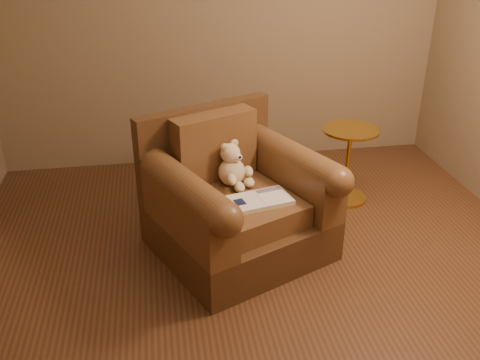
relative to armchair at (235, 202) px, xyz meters
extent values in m
plane|color=#53321C|center=(0.12, -0.43, -0.36)|extent=(4.00, 4.00, 0.00)
cube|color=#7D684D|center=(0.12, 1.57, 0.99)|extent=(4.00, 0.02, 2.70)
cube|color=#7D684D|center=(0.12, -2.43, 0.99)|extent=(4.00, 0.02, 2.70)
cube|color=#4A2F18|center=(0.02, -0.04, -0.22)|extent=(1.36, 1.33, 0.29)
cube|color=#4A2F18|center=(-0.16, 0.36, 0.25)|extent=(0.99, 0.52, 0.65)
cube|color=brown|center=(0.04, -0.09, 0.01)|extent=(0.85, 0.91, 0.16)
cube|color=brown|center=(-0.11, 0.24, 0.32)|extent=(0.62, 0.40, 0.47)
cube|color=brown|center=(-0.34, -0.26, 0.10)|extent=(0.56, 0.89, 0.33)
cube|color=brown|center=(0.42, 0.08, 0.10)|extent=(0.56, 0.89, 0.33)
cylinder|color=brown|center=(-0.34, -0.26, 0.26)|extent=(0.56, 0.89, 0.21)
cylinder|color=brown|center=(0.42, 0.08, 0.26)|extent=(0.56, 0.89, 0.21)
ellipsoid|color=beige|center=(-0.01, 0.11, 0.17)|extent=(0.19, 0.17, 0.20)
sphere|color=beige|center=(-0.01, 0.12, 0.31)|extent=(0.14, 0.14, 0.14)
ellipsoid|color=beige|center=(-0.05, 0.09, 0.37)|extent=(0.05, 0.03, 0.05)
ellipsoid|color=beige|center=(0.02, 0.15, 0.37)|extent=(0.05, 0.03, 0.05)
ellipsoid|color=beige|center=(0.03, 0.07, 0.30)|extent=(0.06, 0.04, 0.05)
sphere|color=black|center=(0.04, 0.05, 0.31)|extent=(0.02, 0.02, 0.02)
ellipsoid|color=beige|center=(-0.02, -0.01, 0.17)|extent=(0.06, 0.12, 0.06)
ellipsoid|color=beige|center=(0.11, 0.10, 0.17)|extent=(0.06, 0.12, 0.06)
ellipsoid|color=beige|center=(0.03, -0.01, 0.12)|extent=(0.07, 0.12, 0.06)
ellipsoid|color=beige|center=(0.11, 0.05, 0.12)|extent=(0.07, 0.12, 0.06)
cube|color=beige|center=(0.14, -0.19, 0.10)|extent=(0.44, 0.32, 0.03)
cube|color=white|center=(0.04, -0.21, 0.11)|extent=(0.24, 0.27, 0.00)
cube|color=white|center=(0.23, -0.16, 0.11)|extent=(0.24, 0.27, 0.00)
cube|color=beige|center=(0.14, -0.19, 0.12)|extent=(0.06, 0.23, 0.00)
cube|color=#0F1638|center=(0.00, -0.22, 0.12)|extent=(0.08, 0.10, 0.00)
cube|color=slate|center=(0.21, -0.08, 0.12)|extent=(0.18, 0.09, 0.00)
cylinder|color=gold|center=(1.00, 0.56, -0.35)|extent=(0.35, 0.35, 0.03)
cylinder|color=gold|center=(1.00, 0.56, -0.05)|extent=(0.04, 0.04, 0.58)
cylinder|color=gold|center=(1.00, 0.56, 0.25)|extent=(0.44, 0.44, 0.02)
cylinder|color=gold|center=(1.00, 0.56, 0.23)|extent=(0.04, 0.04, 0.02)
camera|label=1|loc=(-0.49, -3.16, 1.76)|focal=40.00mm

